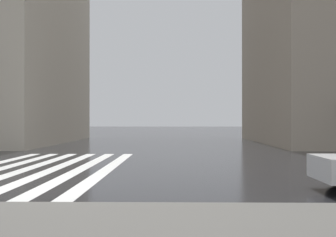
{
  "coord_description": "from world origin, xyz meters",
  "views": [
    {
      "loc": [
        -11.21,
        -3.96,
        1.81
      ],
      "look_at": [
        2.79,
        -3.71,
        1.88
      ],
      "focal_mm": 43.23,
      "sensor_mm": 36.0,
      "label": 1
    }
  ],
  "objects": [
    {
      "name": "ground_plane",
      "position": [
        0.0,
        0.0,
        0.0
      ],
      "size": [
        220.0,
        220.0,
        0.0
      ],
      "primitive_type": "plane",
      "color": "black"
    },
    {
      "name": "zebra_crossing",
      "position": [
        4.0,
        1.06,
        0.0
      ],
      "size": [
        13.0,
        5.5,
        0.01
      ],
      "color": "silver",
      "rests_on": "ground_plane"
    }
  ]
}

